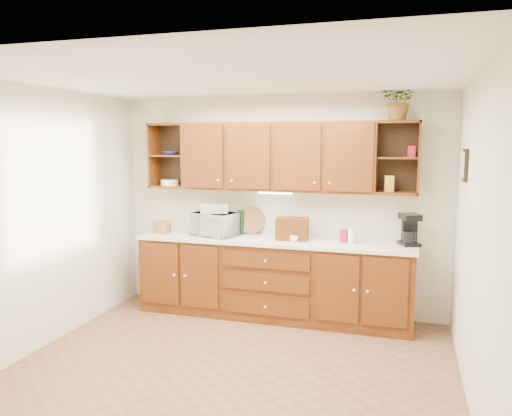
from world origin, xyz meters
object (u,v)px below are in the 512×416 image
Objects in this scene: microwave at (214,224)px; coffee_maker at (409,230)px; bread_box at (292,229)px; potted_plant at (400,100)px.

coffee_maker reaches higher than microwave.
coffee_maker reaches higher than bread_box.
bread_box is at bearing 17.79° from microwave.
bread_box is at bearing -176.67° from potted_plant.
potted_plant is (1.14, 0.07, 1.43)m from bread_box.
potted_plant is at bearing 165.34° from coffee_maker.
coffee_maker is at bearing 7.13° from potted_plant.
microwave is 1.40× the size of bread_box.
coffee_maker is at bearing 18.86° from microwave.
coffee_maker is (2.24, 0.12, 0.03)m from microwave.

